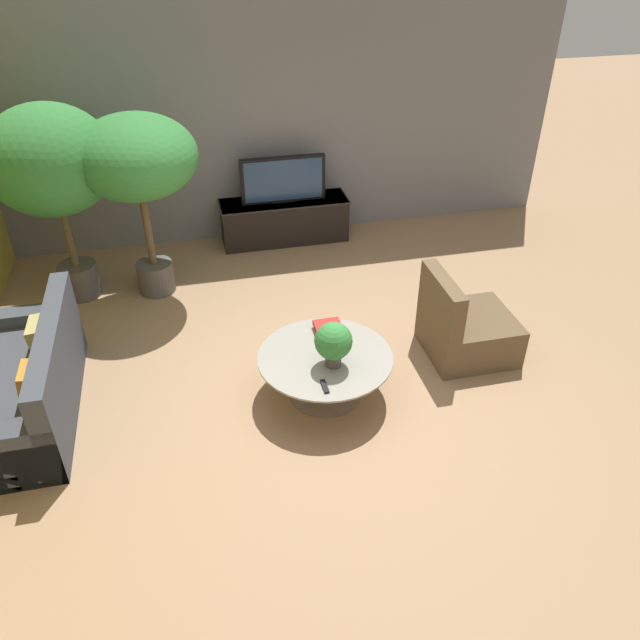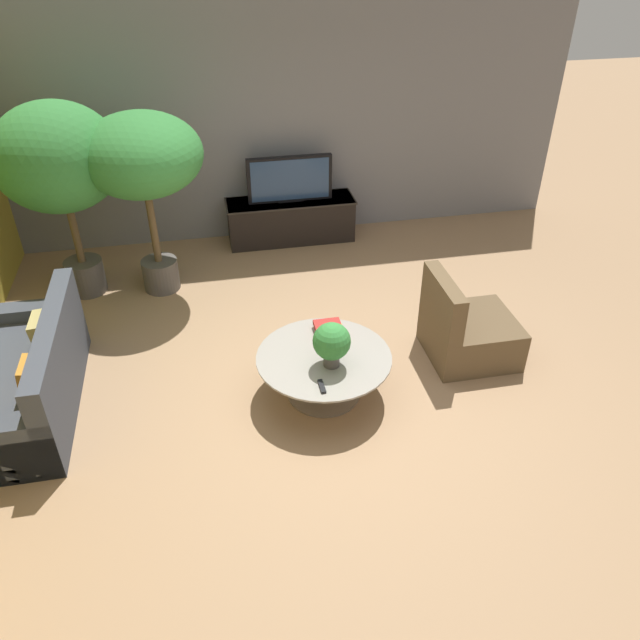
{
  "view_description": "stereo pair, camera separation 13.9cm",
  "coord_description": "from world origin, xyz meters",
  "views": [
    {
      "loc": [
        -1.08,
        -4.24,
        3.68
      ],
      "look_at": [
        -0.04,
        0.24,
        0.55
      ],
      "focal_mm": 35.0,
      "sensor_mm": 36.0,
      "label": 1
    },
    {
      "loc": [
        -0.95,
        -4.27,
        3.68
      ],
      "look_at": [
        -0.04,
        0.24,
        0.55
      ],
      "focal_mm": 35.0,
      "sensor_mm": 36.0,
      "label": 2
    }
  ],
  "objects": [
    {
      "name": "coffee_table",
      "position": [
        -0.08,
        -0.12,
        0.3
      ],
      "size": [
        1.17,
        1.17,
        0.42
      ],
      "color": "#756656",
      "rests_on": "ground"
    },
    {
      "name": "armchair_wicker",
      "position": [
        1.36,
        0.18,
        0.27
      ],
      "size": [
        0.8,
        0.76,
        0.86
      ],
      "rotation": [
        0.0,
        0.0,
        1.57
      ],
      "color": "brown",
      "rests_on": "ground"
    },
    {
      "name": "potted_palm_corner",
      "position": [
        -1.5,
        2.03,
        1.49
      ],
      "size": [
        1.24,
        1.24,
        1.97
      ],
      "color": "#514C47",
      "rests_on": "ground"
    },
    {
      "name": "book_stack",
      "position": [
        0.04,
        0.19,
        0.46
      ],
      "size": [
        0.26,
        0.29,
        0.07
      ],
      "color": "gold",
      "rests_on": "coffee_table"
    },
    {
      "name": "remote_black",
      "position": [
        -0.18,
        -0.52,
        0.43
      ],
      "size": [
        0.04,
        0.16,
        0.02
      ],
      "primitive_type": "cube",
      "rotation": [
        0.0,
        0.0,
        0.01
      ],
      "color": "black",
      "rests_on": "coffee_table"
    },
    {
      "name": "ground_plane",
      "position": [
        0.0,
        0.0,
        0.0
      ],
      "size": [
        24.0,
        24.0,
        0.0
      ],
      "primitive_type": "plane",
      "color": "#9E7A56"
    },
    {
      "name": "couch_by_wall",
      "position": [
        -2.58,
        0.22,
        0.28
      ],
      "size": [
        0.84,
        1.81,
        0.84
      ],
      "rotation": [
        0.0,
        0.0,
        -1.57
      ],
      "color": "#3D424C",
      "rests_on": "ground"
    },
    {
      "name": "back_wall_stone",
      "position": [
        0.0,
        3.26,
        1.5
      ],
      "size": [
        7.4,
        0.12,
        3.0
      ],
      "primitive_type": "cube",
      "color": "slate",
      "rests_on": "ground"
    },
    {
      "name": "potted_palm_tall",
      "position": [
        -2.32,
        2.13,
        1.5
      ],
      "size": [
        1.27,
        1.27,
        2.09
      ],
      "color": "#514C47",
      "rests_on": "ground"
    },
    {
      "name": "media_console",
      "position": [
        0.13,
        2.94,
        0.28
      ],
      "size": [
        1.61,
        0.5,
        0.54
      ],
      "color": "black",
      "rests_on": "ground"
    },
    {
      "name": "television",
      "position": [
        0.13,
        2.94,
        0.82
      ],
      "size": [
        1.05,
        0.13,
        0.56
      ],
      "color": "black",
      "rests_on": "media_console"
    },
    {
      "name": "potted_plant_tabletop",
      "position": [
        -0.04,
        -0.25,
        0.65
      ],
      "size": [
        0.32,
        0.32,
        0.4
      ],
      "color": "#514C47",
      "rests_on": "coffee_table"
    }
  ]
}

